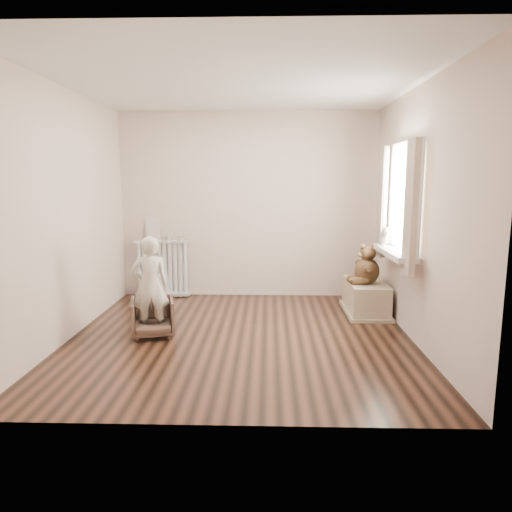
{
  "coord_description": "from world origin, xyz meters",
  "views": [
    {
      "loc": [
        0.3,
        -4.67,
        1.65
      ],
      "look_at": [
        0.15,
        0.45,
        0.8
      ],
      "focal_mm": 32.0,
      "sensor_mm": 36.0,
      "label": 1
    }
  ],
  "objects_px": {
    "child": "(150,287)",
    "armchair": "(153,317)",
    "toy_bench": "(366,297)",
    "plush_cat": "(385,236)",
    "radiator": "(162,270)",
    "teddy_bear": "(367,262)",
    "toy_vanity": "(155,278)"
  },
  "relations": [
    {
      "from": "radiator",
      "to": "toy_bench",
      "type": "relative_size",
      "value": 0.96
    },
    {
      "from": "teddy_bear",
      "to": "plush_cat",
      "type": "distance_m",
      "value": 0.4
    },
    {
      "from": "toy_vanity",
      "to": "teddy_bear",
      "type": "relative_size",
      "value": 1.23
    },
    {
      "from": "armchair",
      "to": "child",
      "type": "bearing_deg",
      "value": -105.05
    },
    {
      "from": "teddy_bear",
      "to": "child",
      "type": "bearing_deg",
      "value": -165.47
    },
    {
      "from": "radiator",
      "to": "plush_cat",
      "type": "height_order",
      "value": "plush_cat"
    },
    {
      "from": "radiator",
      "to": "toy_vanity",
      "type": "xyz_separation_m",
      "value": [
        -0.1,
        -0.03,
        -0.11
      ]
    },
    {
      "from": "armchair",
      "to": "toy_bench",
      "type": "xyz_separation_m",
      "value": [
        2.46,
        0.94,
        -0.01
      ]
    },
    {
      "from": "armchair",
      "to": "teddy_bear",
      "type": "distance_m",
      "value": 2.63
    },
    {
      "from": "toy_vanity",
      "to": "armchair",
      "type": "distance_m",
      "value": 1.7
    },
    {
      "from": "toy_bench",
      "to": "teddy_bear",
      "type": "xyz_separation_m",
      "value": [
        -0.02,
        -0.09,
        0.47
      ]
    },
    {
      "from": "child",
      "to": "radiator",
      "type": "bearing_deg",
      "value": -95.87
    },
    {
      "from": "toy_vanity",
      "to": "toy_bench",
      "type": "bearing_deg",
      "value": -13.91
    },
    {
      "from": "radiator",
      "to": "armchair",
      "type": "xyz_separation_m",
      "value": [
        0.28,
        -1.68,
        -0.18
      ]
    },
    {
      "from": "armchair",
      "to": "plush_cat",
      "type": "xyz_separation_m",
      "value": [
        2.6,
        0.7,
        0.79
      ]
    },
    {
      "from": "radiator",
      "to": "armchair",
      "type": "distance_m",
      "value": 1.71
    },
    {
      "from": "toy_vanity",
      "to": "armchair",
      "type": "bearing_deg",
      "value": -76.89
    },
    {
      "from": "toy_bench",
      "to": "plush_cat",
      "type": "xyz_separation_m",
      "value": [
        0.14,
        -0.24,
        0.8
      ]
    },
    {
      "from": "radiator",
      "to": "teddy_bear",
      "type": "height_order",
      "value": "teddy_bear"
    },
    {
      "from": "toy_vanity",
      "to": "plush_cat",
      "type": "relative_size",
      "value": 2.23
    },
    {
      "from": "toy_bench",
      "to": "radiator",
      "type": "bearing_deg",
      "value": 165.0
    },
    {
      "from": "armchair",
      "to": "child",
      "type": "height_order",
      "value": "child"
    },
    {
      "from": "child",
      "to": "teddy_bear",
      "type": "height_order",
      "value": "child"
    },
    {
      "from": "armchair",
      "to": "child",
      "type": "distance_m",
      "value": 0.35
    },
    {
      "from": "armchair",
      "to": "toy_bench",
      "type": "bearing_deg",
      "value": 5.94
    },
    {
      "from": "teddy_bear",
      "to": "plush_cat",
      "type": "relative_size",
      "value": 1.81
    },
    {
      "from": "toy_bench",
      "to": "plush_cat",
      "type": "bearing_deg",
      "value": -60.25
    },
    {
      "from": "radiator",
      "to": "armchair",
      "type": "bearing_deg",
      "value": -80.55
    },
    {
      "from": "toy_bench",
      "to": "teddy_bear",
      "type": "bearing_deg",
      "value": -100.38
    },
    {
      "from": "teddy_bear",
      "to": "plush_cat",
      "type": "xyz_separation_m",
      "value": [
        0.16,
        -0.15,
        0.33
      ]
    },
    {
      "from": "child",
      "to": "armchair",
      "type": "bearing_deg",
      "value": -105.05
    },
    {
      "from": "toy_bench",
      "to": "plush_cat",
      "type": "relative_size",
      "value": 3.21
    }
  ]
}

